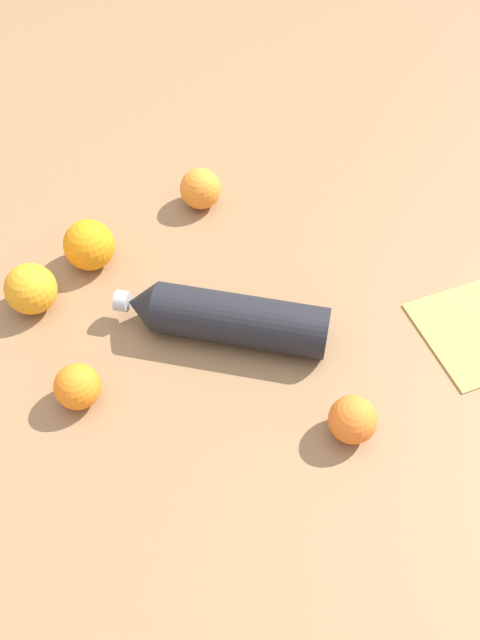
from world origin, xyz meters
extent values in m
plane|color=olive|center=(0.00, 0.00, 0.00)|extent=(2.40, 2.40, 0.00)
cylinder|color=black|center=(-0.04, -0.02, 0.04)|extent=(0.19, 0.24, 0.07)
cone|color=black|center=(0.04, -0.14, 0.04)|extent=(0.08, 0.07, 0.07)
cylinder|color=#B2B7BF|center=(0.05, -0.16, 0.04)|extent=(0.03, 0.03, 0.03)
sphere|color=orange|center=(0.18, -0.09, 0.03)|extent=(0.06, 0.06, 0.06)
sphere|color=orange|center=(-0.18, -0.26, 0.03)|extent=(0.07, 0.07, 0.07)
sphere|color=orange|center=(0.02, -0.28, 0.04)|extent=(0.08, 0.08, 0.08)
sphere|color=orange|center=(0.13, -0.26, 0.04)|extent=(0.07, 0.07, 0.07)
sphere|color=orange|center=(-0.04, 0.18, 0.03)|extent=(0.06, 0.06, 0.06)
cube|color=#E5B24C|center=(-0.29, 0.21, 0.00)|extent=(0.21, 0.21, 0.01)
camera|label=1|loc=(0.34, 0.38, 0.76)|focal=37.62mm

